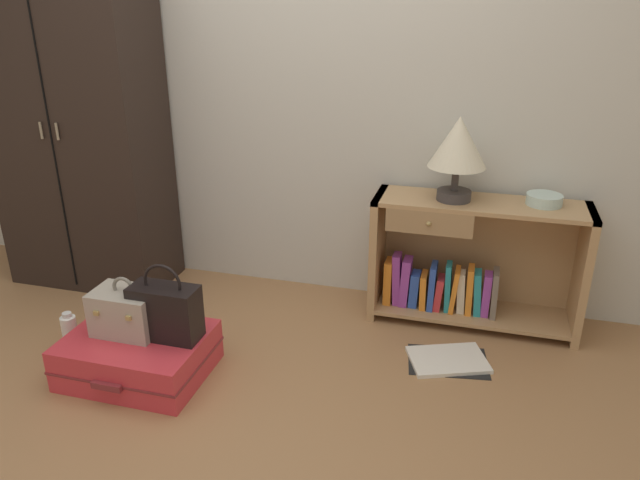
{
  "coord_description": "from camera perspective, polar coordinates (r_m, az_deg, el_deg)",
  "views": [
    {
      "loc": [
        0.94,
        -1.68,
        1.64
      ],
      "look_at": [
        0.23,
        0.86,
        0.55
      ],
      "focal_mm": 33.68,
      "sensor_mm": 36.0,
      "label": 1
    }
  ],
  "objects": [
    {
      "name": "ground_plane",
      "position": [
        2.53,
        -10.79,
        -18.44
      ],
      "size": [
        9.0,
        9.0,
        0.0
      ],
      "primitive_type": "plane",
      "color": "#9E7047"
    },
    {
      "name": "back_wall",
      "position": [
        3.33,
        -0.82,
        16.62
      ],
      "size": [
        6.4,
        0.1,
        2.6
      ],
      "primitive_type": "cube",
      "color": "beige",
      "rests_on": "ground_plane"
    },
    {
      "name": "wardrobe",
      "position": [
        3.71,
        -22.08,
        10.32
      ],
      "size": [
        0.93,
        0.47,
        1.92
      ],
      "color": "black",
      "rests_on": "ground_plane"
    },
    {
      "name": "bookshelf",
      "position": [
        3.24,
        13.69,
        -2.28
      ],
      "size": [
        1.07,
        0.34,
        0.68
      ],
      "color": "tan",
      "rests_on": "ground_plane"
    },
    {
      "name": "table_lamp",
      "position": [
        3.02,
        12.99,
        8.72
      ],
      "size": [
        0.29,
        0.29,
        0.42
      ],
      "color": "#3D3838",
      "rests_on": "bookshelf"
    },
    {
      "name": "bowl",
      "position": [
        3.14,
        20.53,
        3.61
      ],
      "size": [
        0.17,
        0.17,
        0.05
      ],
      "primitive_type": "cylinder",
      "color": "silver",
      "rests_on": "bookshelf"
    },
    {
      "name": "suitcase_large",
      "position": [
        2.92,
        -16.86,
        -10.38
      ],
      "size": [
        0.63,
        0.51,
        0.2
      ],
      "color": "#D1333D",
      "rests_on": "ground_plane"
    },
    {
      "name": "train_case",
      "position": [
        2.87,
        -17.91,
        -6.46
      ],
      "size": [
        0.29,
        0.21,
        0.28
      ],
      "color": "#A89E8E",
      "rests_on": "suitcase_large"
    },
    {
      "name": "handbag",
      "position": [
        2.76,
        -14.47,
        -6.56
      ],
      "size": [
        0.3,
        0.14,
        0.36
      ],
      "color": "black",
      "rests_on": "suitcase_large"
    },
    {
      "name": "bottle",
      "position": [
        3.22,
        -22.65,
        -8.11
      ],
      "size": [
        0.07,
        0.07,
        0.2
      ],
      "color": "white",
      "rests_on": "ground_plane"
    },
    {
      "name": "open_book_on_floor",
      "position": [
        2.99,
        12.05,
        -11.09
      ],
      "size": [
        0.43,
        0.36,
        0.02
      ],
      "color": "white",
      "rests_on": "ground_plane"
    }
  ]
}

